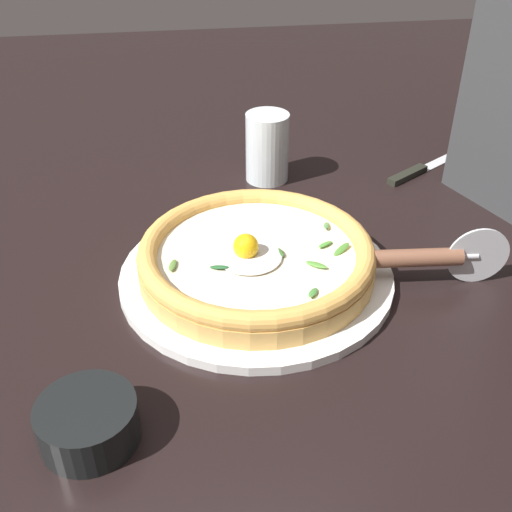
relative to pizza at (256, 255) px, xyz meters
The scene contains 7 objects.
ground_plane 0.05m from the pizza, ahead, with size 2.40×2.40×0.03m, color black.
pizza_plate 0.03m from the pizza, 121.56° to the right, with size 0.34×0.34×0.01m, color white.
pizza is the anchor object (origin of this frame).
side_bowl 0.29m from the pizza, 50.11° to the left, with size 0.09×0.09×0.04m, color black.
pizza_cutter 0.21m from the pizza, 168.55° to the left, with size 0.17×0.03×0.08m.
table_knife 0.40m from the pizza, 141.14° to the right, with size 0.20×0.13×0.01m.
drinking_glass 0.27m from the pizza, 102.26° to the right, with size 0.07×0.07×0.11m.
Camera 1 is at (0.07, 0.61, 0.46)m, focal length 43.31 mm.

